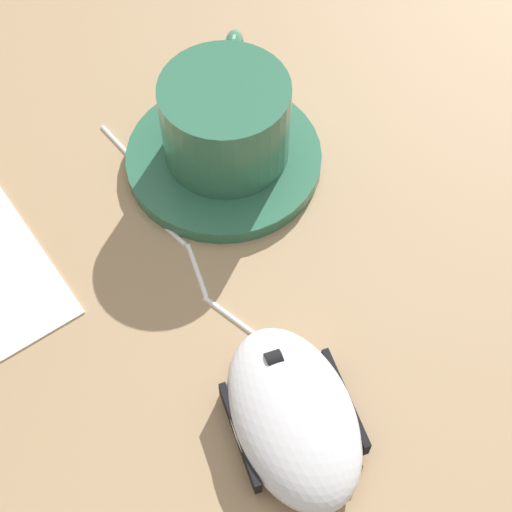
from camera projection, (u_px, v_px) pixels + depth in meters
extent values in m
plane|color=#9E7F5B|center=(151.00, 242.00, 0.50)|extent=(3.00, 3.00, 0.00)
cylinder|color=#2D664C|center=(226.00, 160.00, 0.53)|extent=(0.13, 0.13, 0.01)
cylinder|color=#2D664C|center=(224.00, 120.00, 0.50)|extent=(0.08, 0.08, 0.06)
torus|color=#2D664C|center=(233.00, 64.00, 0.52)|extent=(0.04, 0.03, 0.04)
ellipsoid|color=silver|center=(293.00, 416.00, 0.42)|extent=(0.12, 0.13, 0.03)
cylinder|color=black|center=(274.00, 362.00, 0.43)|extent=(0.01, 0.01, 0.01)
cube|color=black|center=(240.00, 437.00, 0.42)|extent=(0.04, 0.05, 0.01)
cube|color=black|center=(345.00, 401.00, 0.43)|extent=(0.04, 0.05, 0.01)
cylinder|color=white|center=(231.00, 316.00, 0.47)|extent=(0.01, 0.04, 0.00)
cylinder|color=white|center=(196.00, 271.00, 0.48)|extent=(0.03, 0.03, 0.00)
cylinder|color=white|center=(166.00, 226.00, 0.50)|extent=(0.01, 0.04, 0.00)
cylinder|color=white|center=(141.00, 184.00, 0.52)|extent=(0.03, 0.03, 0.00)
cylinder|color=white|center=(119.00, 143.00, 0.54)|extent=(0.01, 0.04, 0.00)
sphere|color=white|center=(257.00, 335.00, 0.46)|extent=(0.00, 0.00, 0.00)
sphere|color=white|center=(206.00, 297.00, 0.47)|extent=(0.00, 0.00, 0.00)
sphere|color=white|center=(187.00, 245.00, 0.49)|extent=(0.00, 0.00, 0.00)
sphere|color=white|center=(146.00, 208.00, 0.51)|extent=(0.00, 0.00, 0.00)
sphere|color=white|center=(135.00, 161.00, 0.53)|extent=(0.00, 0.00, 0.00)
sphere|color=white|center=(103.00, 126.00, 0.55)|extent=(0.00, 0.00, 0.00)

